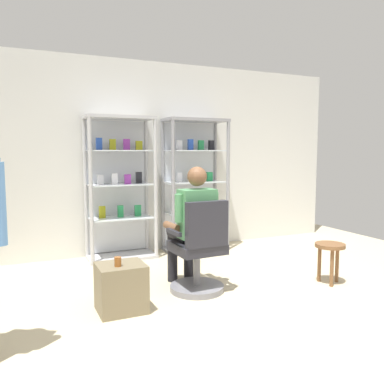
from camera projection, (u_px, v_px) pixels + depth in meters
ground_plane at (274, 332)px, 3.19m from camera, size 7.20×7.20×0.00m
back_wall at (152, 158)px, 5.78m from camera, size 6.00×0.10×2.70m
display_cabinet_left at (119, 187)px, 5.38m from camera, size 0.90×0.45×1.90m
display_cabinet_right at (194, 184)px, 5.83m from camera, size 0.90×0.45×1.90m
office_chair at (199, 255)px, 4.06m from camera, size 0.57×0.56×0.96m
seated_shopkeeper at (192, 221)px, 4.17m from camera, size 0.50×0.58×1.29m
storage_crate at (121, 288)px, 3.60m from camera, size 0.42×0.37×0.43m
tea_glass at (118, 262)px, 3.51m from camera, size 0.06×0.06×0.08m
wooden_stool at (330, 252)px, 4.35m from camera, size 0.32×0.32×0.44m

